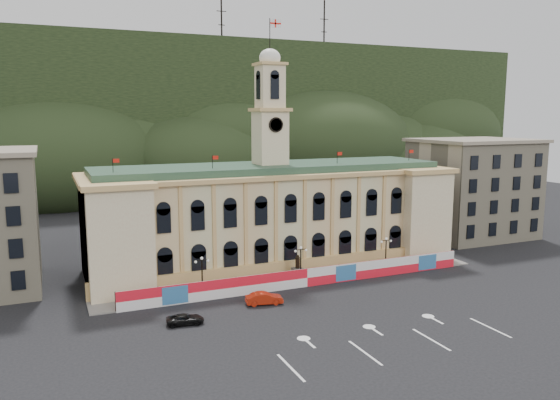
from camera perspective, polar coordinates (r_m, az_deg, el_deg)
name	(u,v)px	position (r m, az deg, el deg)	size (l,w,h in m)	color
ground	(367,325)	(62.66, 9.05, -12.79)	(260.00, 260.00, 0.00)	black
lane_markings	(393,342)	(58.83, 11.73, -14.34)	(26.00, 10.00, 0.02)	white
hill_ridge	(154,127)	(173.90, -13.00, 7.47)	(230.00, 80.00, 64.00)	black
city_hall	(271,214)	(84.24, -0.92, -1.51)	(56.20, 17.60, 37.10)	beige
side_building_right	(473,188)	(110.18, 19.52, 1.22)	(21.00, 17.00, 18.60)	#BBAF90
hoarding_fence	(307,277)	(74.67, 2.85, -8.09)	(50.00, 0.44, 2.50)	red
pavement	(298,280)	(77.30, 1.92, -8.39)	(56.00, 5.50, 0.16)	slate
statue	(298,272)	(77.20, 1.84, -7.56)	(1.40, 1.40, 3.72)	#595651
lamp_left	(202,272)	(71.12, -8.14, -7.50)	(1.96, 0.44, 5.15)	black
lamp_center	(301,261)	(75.82, 2.18, -6.39)	(1.96, 0.44, 5.15)	black
lamp_right	(386,251)	(82.64, 11.01, -5.26)	(1.96, 0.44, 5.15)	black
red_sedan	(264,298)	(68.00, -1.66, -10.24)	(4.80, 2.40, 1.51)	#A01D0B
black_suv	(185,319)	(62.83, -9.87, -12.18)	(4.38, 2.47, 1.16)	black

